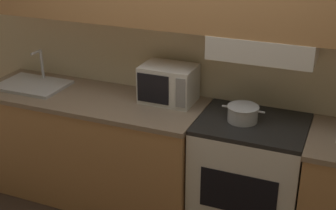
# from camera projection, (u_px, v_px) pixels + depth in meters

# --- Properties ---
(ground_plane) EXTENTS (16.00, 16.00, 0.00)m
(ground_plane) POSITION_uv_depth(u_px,v_px,m) (188.00, 190.00, 4.03)
(ground_plane) COLOR #3D2D23
(wall_back) EXTENTS (5.68, 0.38, 2.55)m
(wall_back) POSITION_uv_depth(u_px,v_px,m) (191.00, 16.00, 3.36)
(wall_back) COLOR beige
(wall_back) RESTS_ON ground_plane
(lower_counter_main) EXTENTS (1.84, 0.67, 0.89)m
(lower_counter_main) POSITION_uv_depth(u_px,v_px,m) (92.00, 146.00, 3.84)
(lower_counter_main) COLOR tan
(lower_counter_main) RESTS_ON ground_plane
(stove_range) EXTENTS (0.75, 0.62, 0.89)m
(stove_range) POSITION_uv_depth(u_px,v_px,m) (248.00, 177.00, 3.40)
(stove_range) COLOR silver
(stove_range) RESTS_ON ground_plane
(cooking_pot) EXTENTS (0.30, 0.22, 0.11)m
(cooking_pot) POSITION_uv_depth(u_px,v_px,m) (243.00, 113.00, 3.21)
(cooking_pot) COLOR #B7BABF
(cooking_pot) RESTS_ON stove_range
(microwave) EXTENTS (0.40, 0.29, 0.28)m
(microwave) POSITION_uv_depth(u_px,v_px,m) (168.00, 84.00, 3.51)
(microwave) COLOR silver
(microwave) RESTS_ON lower_counter_main
(sink_basin) EXTENTS (0.55, 0.39, 0.28)m
(sink_basin) POSITION_uv_depth(u_px,v_px,m) (33.00, 84.00, 3.84)
(sink_basin) COLOR #B7BABF
(sink_basin) RESTS_ON lower_counter_main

